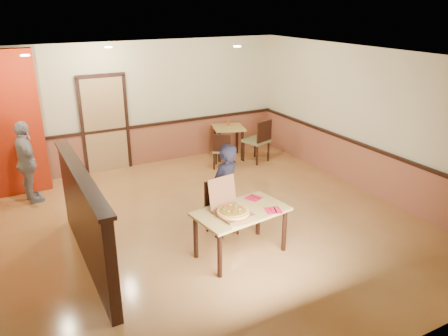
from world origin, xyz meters
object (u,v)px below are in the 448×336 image
(main_table, at_px, (241,217))
(side_table, at_px, (228,134))
(diner_chair, at_px, (220,205))
(diner, at_px, (225,191))
(side_chair_right, at_px, (259,139))
(pizza_box, at_px, (231,210))
(condiment, at_px, (228,123))
(side_chair_left, at_px, (222,149))
(passerby, at_px, (27,163))

(main_table, height_order, side_table, side_table)
(diner_chair, height_order, diner, diner)
(side_table, bearing_deg, diner, -119.27)
(side_chair_right, bearing_deg, diner, 31.21)
(pizza_box, bearing_deg, diner_chair, 66.35)
(diner, relative_size, condiment, 11.28)
(diner_chair, bearing_deg, side_table, 52.81)
(main_table, distance_m, side_chair_right, 4.10)
(main_table, xyz_separation_m, diner, (0.07, 0.61, 0.16))
(condiment, bearing_deg, side_chair_left, -127.43)
(diner, xyz_separation_m, condiment, (1.90, 3.41, 0.06))
(main_table, distance_m, diner_chair, 0.77)
(pizza_box, relative_size, condiment, 4.31)
(main_table, bearing_deg, side_chair_left, 58.87)
(side_chair_right, distance_m, passerby, 4.99)
(side_table, bearing_deg, diner_chair, -120.61)
(condiment, bearing_deg, passerby, -173.07)
(diner_chair, relative_size, passerby, 0.56)
(side_chair_right, xyz_separation_m, condiment, (-0.43, 0.71, 0.28))
(side_table, relative_size, condiment, 6.45)
(side_table, bearing_deg, side_chair_left, -128.90)
(side_chair_left, bearing_deg, diner, 97.64)
(side_chair_left, bearing_deg, passerby, 32.60)
(pizza_box, bearing_deg, side_chair_right, 44.89)
(side_chair_right, bearing_deg, passerby, -19.71)
(side_chair_left, distance_m, pizza_box, 3.75)
(main_table, xyz_separation_m, passerby, (-2.57, 3.47, 0.17))
(passerby, bearing_deg, side_chair_right, -101.23)
(side_table, relative_size, diner, 0.57)
(passerby, bearing_deg, side_table, -93.52)
(diner, relative_size, passerby, 0.99)
(diner_chair, height_order, side_table, diner_chair)
(side_chair_left, height_order, diner, diner)
(side_table, height_order, passerby, passerby)
(diner_chair, bearing_deg, passerby, 127.47)
(side_chair_right, bearing_deg, side_table, -70.69)
(side_chair_left, height_order, side_chair_right, side_chair_right)
(passerby, bearing_deg, condiment, -92.53)
(main_table, distance_m, side_chair_left, 3.64)
(side_table, bearing_deg, pizza_box, -118.03)
(diner_chair, bearing_deg, condiment, 52.95)
(side_chair_right, xyz_separation_m, diner, (-2.34, -2.70, 0.22))
(side_chair_right, relative_size, pizza_box, 1.72)
(main_table, xyz_separation_m, side_table, (1.93, 3.94, -0.03))
(passerby, bearing_deg, side_chair_left, -101.34)
(side_chair_left, bearing_deg, condiment, -92.94)
(diner_chair, bearing_deg, diner, -89.39)
(main_table, bearing_deg, side_table, 56.18)
(pizza_box, bearing_deg, diner, 61.50)
(diner_chair, relative_size, diner, 0.56)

